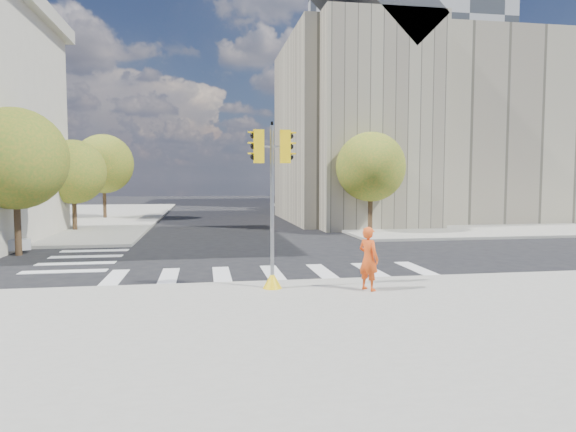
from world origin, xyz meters
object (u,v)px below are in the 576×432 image
(lamp_near, at_px, (359,160))
(lamp_far, at_px, (315,166))
(traffic_signal, at_px, (272,218))
(photographer, at_px, (369,259))

(lamp_near, xyz_separation_m, lamp_far, (0.00, 14.00, 0.00))
(traffic_signal, bearing_deg, lamp_near, 68.21)
(lamp_far, distance_m, traffic_signal, 34.32)
(lamp_near, distance_m, traffic_signal, 21.11)
(lamp_near, height_order, lamp_far, same)
(lamp_far, relative_size, traffic_signal, 1.68)
(lamp_far, xyz_separation_m, traffic_signal, (-8.54, -33.16, -2.37))
(lamp_far, bearing_deg, traffic_signal, -104.44)
(lamp_far, bearing_deg, photographer, -99.80)
(photographer, bearing_deg, lamp_far, -41.26)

